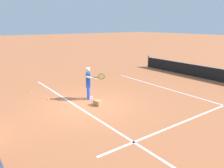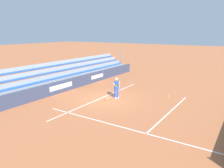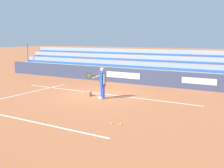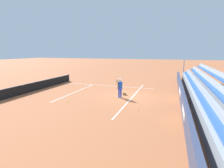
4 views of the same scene
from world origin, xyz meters
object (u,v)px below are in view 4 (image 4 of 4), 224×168
Objects in this scene: tennis_ball_by_box at (69,101)px; tennis_net at (42,85)px; tennis_ball_far_right at (137,103)px; tennis_ball_midcourt at (67,103)px; tennis_player at (120,88)px; tennis_ball_stray_back at (138,110)px; ball_box_cardboard at (124,93)px.

tennis_ball_by_box is 6.63m from tennis_net.
tennis_ball_midcourt is at bearing 108.68° from tennis_ball_far_right.
tennis_net is (0.71, 9.29, -0.40)m from tennis_player.
tennis_player reaches higher than tennis_ball_stray_back.
tennis_net is (1.95, 11.13, 0.46)m from tennis_ball_far_right.
ball_box_cardboard is 6.06× the size of tennis_ball_by_box.
tennis_ball_midcourt is (-3.06, 3.52, -0.86)m from tennis_player.
tennis_ball_midcourt is at bearing 130.95° from tennis_player.
tennis_player is 25.98× the size of tennis_ball_stray_back.
ball_box_cardboard is at bearing 27.29° from tennis_ball_stray_back.
tennis_player reaches higher than tennis_ball_midcourt.
tennis_net is at bearing 92.35° from ball_box_cardboard.
tennis_ball_stray_back is 1.00× the size of tennis_ball_far_right.
tennis_net is (3.72, 11.55, 0.46)m from tennis_ball_stray_back.
tennis_net is (3.76, 5.77, 0.46)m from tennis_ball_midcourt.
tennis_net is at bearing 58.87° from tennis_ball_by_box.
ball_box_cardboard is 6.06× the size of tennis_ball_far_right.
tennis_ball_stray_back is at bearing -143.14° from tennis_player.
ball_box_cardboard is 9.44m from tennis_net.
tennis_ball_stray_back is at bearing -92.94° from tennis_ball_by_box.
tennis_ball_stray_back is (-0.30, -5.89, 0.00)m from tennis_ball_by_box.
ball_box_cardboard is at bearing 36.11° from tennis_ball_far_right.
tennis_ball_far_right is at bearing 13.19° from tennis_ball_stray_back.
tennis_ball_by_box and tennis_ball_far_right have the same top height.
tennis_player is 4.29× the size of ball_box_cardboard.
tennis_ball_by_box is 5.66m from tennis_ball_far_right.
tennis_ball_by_box is at bearing 105.06° from tennis_ball_far_right.
ball_box_cardboard reaches higher than tennis_ball_by_box.
tennis_player reaches higher than tennis_net.
ball_box_cardboard is at bearing -7.30° from tennis_player.
ball_box_cardboard reaches higher than tennis_ball_stray_back.
tennis_player is 9.32m from tennis_net.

